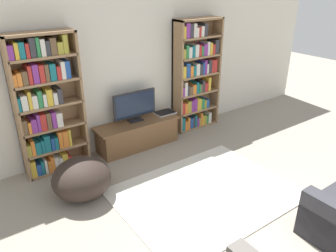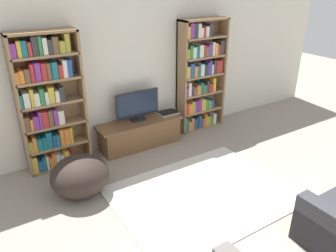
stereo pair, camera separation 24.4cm
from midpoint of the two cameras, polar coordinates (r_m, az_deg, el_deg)
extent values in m
cube|color=silver|center=(5.56, -5.07, 9.88)|extent=(8.80, 0.06, 2.60)
cube|color=#93704C|center=(4.92, -23.27, 2.65)|extent=(0.04, 0.30, 2.05)
cube|color=#93704C|center=(5.11, -13.42, 4.78)|extent=(0.04, 0.30, 2.05)
cube|color=#93704C|center=(5.12, -18.65, 4.18)|extent=(0.93, 0.04, 2.05)
cube|color=#93704C|center=(4.76, -19.89, 15.17)|extent=(0.93, 0.30, 0.04)
cube|color=#93704C|center=(5.42, -16.86, -6.27)|extent=(0.90, 0.30, 0.04)
cube|color=gold|center=(5.27, -21.10, -6.02)|extent=(0.07, 0.24, 0.25)
cube|color=#234C99|center=(5.30, -20.25, -6.19)|extent=(0.07, 0.24, 0.17)
cube|color=#196B75|center=(5.30, -19.69, -5.88)|extent=(0.04, 0.24, 0.21)
cube|color=silver|center=(5.31, -19.20, -5.74)|extent=(0.04, 0.24, 0.21)
cube|color=orange|center=(5.32, -18.65, -5.77)|extent=(0.04, 0.24, 0.18)
cube|color=orange|center=(5.32, -18.17, -5.40)|extent=(0.05, 0.24, 0.23)
cube|color=silver|center=(5.33, -17.58, -5.36)|extent=(0.05, 0.24, 0.21)
cube|color=silver|center=(5.35, -16.91, -5.33)|extent=(0.06, 0.24, 0.18)
cube|color=gold|center=(5.36, -16.22, -4.92)|extent=(0.08, 0.24, 0.23)
cube|color=#B72D28|center=(5.39, -15.46, -5.05)|extent=(0.05, 0.24, 0.16)
cube|color=#93704C|center=(5.26, -17.31, -3.05)|extent=(0.90, 0.30, 0.04)
cube|color=#9E9333|center=(5.13, -21.70, -3.11)|extent=(0.06, 0.24, 0.17)
cube|color=orange|center=(5.13, -21.13, -2.71)|extent=(0.05, 0.24, 0.22)
cube|color=#196B75|center=(5.15, -20.36, -2.73)|extent=(0.08, 0.24, 0.19)
cube|color=#196B75|center=(5.16, -19.65, -2.50)|extent=(0.05, 0.24, 0.20)
cube|color=#196B75|center=(5.16, -18.97, -2.07)|extent=(0.08, 0.24, 0.25)
cube|color=#234C99|center=(5.18, -18.16, -2.19)|extent=(0.05, 0.24, 0.19)
cube|color=#196B75|center=(5.19, -17.60, -2.05)|extent=(0.05, 0.24, 0.19)
cube|color=orange|center=(5.19, -16.98, -1.56)|extent=(0.06, 0.24, 0.26)
cube|color=orange|center=(5.21, -16.19, -1.41)|extent=(0.08, 0.24, 0.25)
cube|color=gold|center=(5.22, -15.52, -1.21)|extent=(0.04, 0.24, 0.26)
cube|color=#93704C|center=(5.11, -17.79, 0.35)|extent=(0.90, 0.30, 0.04)
cube|color=brown|center=(4.99, -22.29, 0.56)|extent=(0.07, 0.24, 0.21)
cube|color=orange|center=(5.00, -21.58, 0.50)|extent=(0.04, 0.24, 0.17)
cube|color=#7F338C|center=(5.01, -20.93, 0.82)|extent=(0.07, 0.24, 0.20)
cube|color=#7F338C|center=(5.01, -20.27, 1.25)|extent=(0.04, 0.24, 0.25)
cube|color=#B72D28|center=(5.02, -19.57, 1.37)|extent=(0.08, 0.24, 0.24)
cube|color=brown|center=(5.03, -18.71, 1.57)|extent=(0.06, 0.24, 0.24)
cube|color=#7F338C|center=(5.05, -17.94, 1.70)|extent=(0.06, 0.24, 0.24)
cube|color=silver|center=(5.07, -17.08, 1.76)|extent=(0.08, 0.24, 0.21)
cube|color=#93704C|center=(4.99, -18.28, 3.94)|extent=(0.90, 0.30, 0.04)
cube|color=#196B75|center=(4.87, -23.07, 4.12)|extent=(0.04, 0.24, 0.19)
cube|color=silver|center=(4.88, -22.31, 4.38)|extent=(0.08, 0.24, 0.21)
cube|color=gold|center=(4.88, -21.52, 4.79)|extent=(0.04, 0.24, 0.25)
cube|color=silver|center=(4.90, -20.78, 4.58)|extent=(0.07, 0.24, 0.18)
cube|color=#2D7F47|center=(4.91, -20.02, 5.03)|extent=(0.06, 0.24, 0.24)
cube|color=silver|center=(4.93, -19.30, 4.86)|extent=(0.05, 0.24, 0.18)
cube|color=gold|center=(4.93, -18.58, 5.33)|extent=(0.08, 0.24, 0.23)
cube|color=silver|center=(4.96, -17.69, 5.17)|extent=(0.06, 0.24, 0.17)
cube|color=#333338|center=(4.97, -16.96, 5.57)|extent=(0.07, 0.24, 0.22)
cube|color=#93704C|center=(4.89, -18.81, 7.69)|extent=(0.90, 0.30, 0.04)
cube|color=orange|center=(4.78, -23.66, 7.81)|extent=(0.05, 0.24, 0.16)
cube|color=orange|center=(4.79, -23.01, 8.03)|extent=(0.06, 0.24, 0.18)
cube|color=brown|center=(4.79, -22.20, 8.26)|extent=(0.07, 0.24, 0.19)
cube|color=#B72D28|center=(4.80, -21.46, 8.75)|extent=(0.05, 0.24, 0.24)
cube|color=#7F338C|center=(4.81, -20.65, 8.96)|extent=(0.08, 0.24, 0.25)
cube|color=#B72D28|center=(4.83, -19.71, 9.05)|extent=(0.07, 0.24, 0.24)
cube|color=brown|center=(4.84, -18.94, 9.18)|extent=(0.05, 0.24, 0.23)
cube|color=#196B75|center=(4.86, -18.04, 9.35)|extent=(0.08, 0.24, 0.23)
cube|color=#B72D28|center=(4.88, -17.10, 9.27)|extent=(0.06, 0.24, 0.19)
cube|color=silver|center=(4.89, -16.45, 9.72)|extent=(0.06, 0.24, 0.24)
cube|color=#234C99|center=(4.91, -15.72, 9.85)|extent=(0.07, 0.24, 0.24)
cube|color=#93704C|center=(4.81, -19.37, 11.59)|extent=(0.90, 0.30, 0.04)
cube|color=#7F338C|center=(4.70, -24.23, 11.96)|extent=(0.07, 0.24, 0.19)
cube|color=gold|center=(4.71, -23.39, 12.27)|extent=(0.05, 0.24, 0.21)
cube|color=#196B75|center=(4.72, -22.62, 12.42)|extent=(0.07, 0.24, 0.21)
cube|color=#B72D28|center=(4.74, -21.81, 12.44)|extent=(0.05, 0.24, 0.19)
cube|color=#333338|center=(4.74, -21.07, 12.96)|extent=(0.07, 0.24, 0.25)
cube|color=#2D7F47|center=(4.76, -20.28, 13.10)|extent=(0.04, 0.24, 0.25)
cube|color=silver|center=(4.77, -19.53, 13.07)|extent=(0.06, 0.24, 0.22)
cube|color=#333338|center=(4.79, -18.77, 13.04)|extent=(0.06, 0.24, 0.19)
cube|color=brown|center=(4.80, -17.92, 13.36)|extent=(0.08, 0.24, 0.22)
cube|color=#9E9333|center=(4.83, -16.86, 13.17)|extent=(0.08, 0.24, 0.16)
cube|color=#9E9333|center=(4.84, -16.05, 13.86)|extent=(0.06, 0.24, 0.26)
cube|color=#93704C|center=(5.91, 3.56, 8.05)|extent=(0.04, 0.30, 2.05)
cube|color=#93704C|center=(6.45, 10.17, 9.14)|extent=(0.04, 0.30, 2.05)
cube|color=#93704C|center=(6.27, 6.25, 8.93)|extent=(0.93, 0.04, 2.05)
cube|color=#93704C|center=(5.98, 7.52, 17.98)|extent=(0.93, 0.30, 0.04)
cube|color=#93704C|center=(6.51, 6.56, 0.07)|extent=(0.90, 0.30, 0.04)
cube|color=#196B75|center=(6.22, 3.87, 0.47)|extent=(0.08, 0.24, 0.26)
cube|color=orange|center=(6.28, 4.42, 0.27)|extent=(0.06, 0.24, 0.18)
cube|color=orange|center=(6.30, 4.88, 0.64)|extent=(0.05, 0.24, 0.24)
cube|color=#234C99|center=(6.35, 5.35, 0.64)|extent=(0.07, 0.24, 0.21)
cube|color=#333338|center=(6.37, 5.77, 0.84)|extent=(0.04, 0.24, 0.23)
cube|color=#196B75|center=(6.40, 6.12, 1.00)|extent=(0.04, 0.24, 0.24)
cube|color=#7F338C|center=(6.45, 6.48, 0.79)|extent=(0.05, 0.24, 0.17)
cube|color=#9E9333|center=(6.47, 6.81, 0.88)|extent=(0.04, 0.24, 0.17)
cube|color=orange|center=(6.48, 7.13, 1.33)|extent=(0.04, 0.24, 0.26)
cube|color=gold|center=(6.52, 7.41, 1.10)|extent=(0.04, 0.24, 0.18)
cube|color=#9E9333|center=(6.56, 7.78, 1.16)|extent=(0.05, 0.24, 0.17)
cube|color=#2D7F47|center=(6.59, 8.15, 1.24)|extent=(0.05, 0.24, 0.17)
cube|color=silver|center=(6.62, 8.57, 1.53)|extent=(0.07, 0.24, 0.21)
cube|color=#93704C|center=(6.38, 6.70, 2.87)|extent=(0.90, 0.30, 0.04)
cube|color=#B72D28|center=(6.10, 3.92, 3.20)|extent=(0.07, 0.24, 0.21)
cube|color=orange|center=(6.14, 4.47, 3.25)|extent=(0.07, 0.24, 0.19)
cube|color=#9E9333|center=(6.18, 5.03, 3.50)|extent=(0.08, 0.24, 0.22)
cube|color=#7F338C|center=(6.22, 5.61, 3.63)|extent=(0.06, 0.24, 0.22)
cube|color=#7F338C|center=(6.26, 6.12, 3.84)|extent=(0.06, 0.24, 0.25)
cube|color=gold|center=(6.30, 6.54, 3.87)|extent=(0.04, 0.24, 0.23)
cube|color=gold|center=(6.33, 6.90, 3.91)|extent=(0.06, 0.24, 0.22)
cube|color=#2D7F47|center=(6.37, 7.38, 3.94)|extent=(0.07, 0.24, 0.20)
cube|color=#9E9333|center=(6.42, 7.82, 3.91)|extent=(0.05, 0.24, 0.17)
cube|color=#234C99|center=(6.46, 8.24, 4.01)|extent=(0.06, 0.24, 0.17)
cube|color=#93704C|center=(6.26, 6.86, 5.78)|extent=(0.90, 0.30, 0.04)
cube|color=#7F338C|center=(5.98, 3.94, 6.04)|extent=(0.05, 0.24, 0.17)
cube|color=silver|center=(6.01, 4.43, 6.52)|extent=(0.06, 0.24, 0.25)
cube|color=#333338|center=(6.05, 4.86, 6.34)|extent=(0.04, 0.24, 0.19)
cube|color=brown|center=(6.09, 5.35, 6.28)|extent=(0.08, 0.24, 0.16)
cube|color=orange|center=(6.14, 5.95, 6.47)|extent=(0.08, 0.24, 0.18)
cube|color=#196B75|center=(6.17, 6.50, 6.73)|extent=(0.05, 0.24, 0.21)
cube|color=#2D7F47|center=(6.21, 6.88, 6.61)|extent=(0.04, 0.24, 0.17)
cube|color=brown|center=(6.24, 7.17, 6.64)|extent=(0.04, 0.24, 0.16)
cube|color=#333338|center=(6.26, 7.54, 6.98)|extent=(0.05, 0.24, 0.22)
cube|color=#B72D28|center=(6.31, 8.03, 6.81)|extent=(0.08, 0.24, 0.16)
cube|color=gold|center=(6.34, 8.58, 7.31)|extent=(0.06, 0.24, 0.26)
cube|color=#93704C|center=(6.16, 7.02, 8.80)|extent=(0.90, 0.30, 0.04)
cube|color=gold|center=(5.89, 4.14, 9.42)|extent=(0.08, 0.24, 0.21)
cube|color=#234C99|center=(5.93, 4.84, 9.71)|extent=(0.08, 0.24, 0.25)
cube|color=orange|center=(5.99, 5.47, 9.56)|extent=(0.07, 0.24, 0.20)
cube|color=#196B75|center=(6.03, 6.01, 9.62)|extent=(0.06, 0.24, 0.19)
cube|color=silver|center=(6.07, 6.57, 9.80)|extent=(0.08, 0.24, 0.21)
cube|color=#333338|center=(6.12, 7.15, 9.80)|extent=(0.06, 0.24, 0.19)
cube|color=#234C99|center=(6.15, 7.59, 9.99)|extent=(0.04, 0.24, 0.22)
cube|color=#7F338C|center=(6.18, 7.96, 10.20)|extent=(0.05, 0.24, 0.26)
cube|color=silver|center=(6.22, 8.29, 9.90)|extent=(0.04, 0.24, 0.18)
cube|color=#333338|center=(6.25, 8.72, 10.26)|extent=(0.06, 0.24, 0.25)
cube|color=#B72D28|center=(6.29, 9.18, 10.27)|extent=(0.05, 0.24, 0.24)
cube|color=#B72D28|center=(6.34, 9.63, 10.31)|extent=(0.07, 0.24, 0.23)
cube|color=#93704C|center=(6.08, 7.18, 11.90)|extent=(0.90, 0.30, 0.04)
cube|color=#9E9333|center=(5.81, 4.18, 12.47)|extent=(0.06, 0.24, 0.17)
cube|color=#2D7F47|center=(5.84, 4.73, 12.81)|extent=(0.05, 0.24, 0.23)
cube|color=silver|center=(5.88, 5.26, 12.69)|extent=(0.07, 0.24, 0.19)
cube|color=#196B75|center=(5.93, 5.83, 12.81)|extent=(0.06, 0.24, 0.20)
cube|color=silver|center=(5.97, 6.43, 12.94)|extent=(0.08, 0.24, 0.22)
cube|color=#B72D28|center=(6.02, 7.00, 12.95)|extent=(0.06, 0.24, 0.20)
cube|color=#2D7F47|center=(6.06, 7.42, 12.85)|extent=(0.04, 0.24, 0.17)
cube|color=#7F338C|center=(6.10, 7.93, 13.05)|extent=(0.08, 0.24, 0.20)
cube|color=silver|center=(6.14, 8.48, 13.26)|extent=(0.05, 0.24, 0.24)
cube|color=gold|center=(6.18, 8.93, 13.20)|extent=(0.06, 0.24, 0.22)
cube|color=#B72D28|center=(6.22, 9.36, 13.08)|extent=(0.06, 0.24, 0.18)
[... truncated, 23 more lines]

